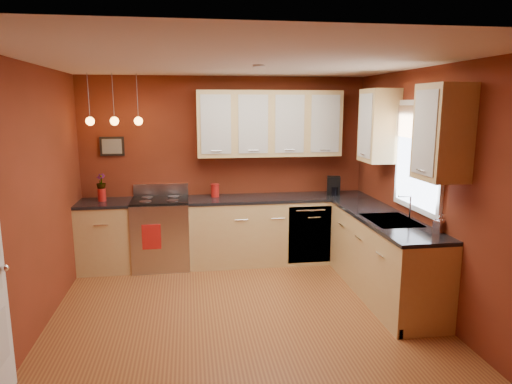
{
  "coord_description": "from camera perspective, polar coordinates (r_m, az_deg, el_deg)",
  "views": [
    {
      "loc": [
        -0.52,
        -4.36,
        2.2
      ],
      "look_at": [
        0.28,
        1.0,
        1.17
      ],
      "focal_mm": 32.0,
      "sensor_mm": 36.0,
      "label": 1
    }
  ],
  "objects": [
    {
      "name": "floor",
      "position": [
        4.92,
        -1.54,
        -15.81
      ],
      "size": [
        4.2,
        4.2,
        0.0
      ],
      "primitive_type": "plane",
      "color": "#965C2B",
      "rests_on": "ground"
    },
    {
      "name": "ceiling",
      "position": [
        4.41,
        -1.71,
        15.98
      ],
      "size": [
        4.0,
        4.2,
        0.02
      ],
      "primitive_type": "cube",
      "color": "silver",
      "rests_on": "wall_back"
    },
    {
      "name": "wall_back",
      "position": [
        6.55,
        -3.81,
        2.86
      ],
      "size": [
        4.0,
        0.02,
        2.6
      ],
      "primitive_type": "cube",
      "color": "maroon",
      "rests_on": "floor"
    },
    {
      "name": "wall_front",
      "position": [
        2.49,
        4.24,
        -10.43
      ],
      "size": [
        4.0,
        0.02,
        2.6
      ],
      "primitive_type": "cube",
      "color": "maroon",
      "rests_on": "floor"
    },
    {
      "name": "wall_left",
      "position": [
        4.7,
        -26.64,
        -1.43
      ],
      "size": [
        0.02,
        4.2,
        2.6
      ],
      "primitive_type": "cube",
      "color": "maroon",
      "rests_on": "floor"
    },
    {
      "name": "wall_right",
      "position": [
        5.12,
        21.2,
        -0.08
      ],
      "size": [
        0.02,
        4.2,
        2.6
      ],
      "primitive_type": "cube",
      "color": "maroon",
      "rests_on": "floor"
    },
    {
      "name": "base_cabinets_back_left",
      "position": [
        6.51,
        -18.2,
        -5.37
      ],
      "size": [
        0.7,
        0.6,
        0.9
      ],
      "primitive_type": "cube",
      "color": "tan",
      "rests_on": "floor"
    },
    {
      "name": "base_cabinets_back_right",
      "position": [
        6.53,
        2.92,
        -4.77
      ],
      "size": [
        2.54,
        0.6,
        0.9
      ],
      "primitive_type": "cube",
      "color": "tan",
      "rests_on": "floor"
    },
    {
      "name": "base_cabinets_right",
      "position": [
        5.58,
        15.62,
        -7.89
      ],
      "size": [
        0.6,
        2.1,
        0.9
      ],
      "primitive_type": "cube",
      "color": "tan",
      "rests_on": "floor"
    },
    {
      "name": "counter_back_left",
      "position": [
        6.4,
        -18.44,
        -1.32
      ],
      "size": [
        0.7,
        0.62,
        0.04
      ],
      "primitive_type": "cube",
      "color": "black",
      "rests_on": "base_cabinets_back_left"
    },
    {
      "name": "counter_back_right",
      "position": [
        6.42,
        2.96,
        -0.73
      ],
      "size": [
        2.54,
        0.62,
        0.04
      ],
      "primitive_type": "cube",
      "color": "black",
      "rests_on": "base_cabinets_back_right"
    },
    {
      "name": "counter_right",
      "position": [
        5.45,
        15.87,
        -3.21
      ],
      "size": [
        0.62,
        2.1,
        0.04
      ],
      "primitive_type": "cube",
      "color": "black",
      "rests_on": "base_cabinets_right"
    },
    {
      "name": "gas_range",
      "position": [
        6.41,
        -11.75,
        -4.99
      ],
      "size": [
        0.76,
        0.64,
        1.11
      ],
      "color": "#B1B1B6",
      "rests_on": "floor"
    },
    {
      "name": "dishwasher_front",
      "position": [
        6.34,
        6.73,
        -5.31
      ],
      "size": [
        0.6,
        0.02,
        0.8
      ],
      "primitive_type": "cube",
      "color": "#B1B1B6",
      "rests_on": "base_cabinets_back_right"
    },
    {
      "name": "sink",
      "position": [
        5.32,
        16.54,
        -3.64
      ],
      "size": [
        0.5,
        0.7,
        0.33
      ],
      "color": "gray",
      "rests_on": "counter_right"
    },
    {
      "name": "window",
      "position": [
        5.31,
        19.67,
        4.64
      ],
      "size": [
        0.06,
        1.02,
        1.22
      ],
      "color": "white",
      "rests_on": "wall_right"
    },
    {
      "name": "upper_cabinets_back",
      "position": [
        6.39,
        1.67,
        8.54
      ],
      "size": [
        2.0,
        0.35,
        0.9
      ],
      "primitive_type": "cube",
      "color": "tan",
      "rests_on": "wall_back"
    },
    {
      "name": "upper_cabinets_right",
      "position": [
        5.25,
        18.26,
        7.52
      ],
      "size": [
        0.35,
        1.95,
        0.9
      ],
      "primitive_type": "cube",
      "color": "tan",
      "rests_on": "wall_right"
    },
    {
      "name": "wall_picture",
      "position": [
        6.55,
        -17.55,
        5.47
      ],
      "size": [
        0.32,
        0.03,
        0.26
      ],
      "primitive_type": "cube",
      "color": "black",
      "rests_on": "wall_back"
    },
    {
      "name": "pendant_lights",
      "position": [
        6.19,
        -17.28,
        8.54
      ],
      "size": [
        0.71,
        0.11,
        0.66
      ],
      "color": "gray",
      "rests_on": "ceiling"
    },
    {
      "name": "red_canister",
      "position": [
        6.39,
        -5.14,
        0.21
      ],
      "size": [
        0.12,
        0.12,
        0.18
      ],
      "color": "#B31713",
      "rests_on": "counter_back_right"
    },
    {
      "name": "red_vase",
      "position": [
        6.42,
        -18.72,
        -0.33
      ],
      "size": [
        0.11,
        0.11,
        0.17
      ],
      "primitive_type": "cylinder",
      "color": "#B31713",
      "rests_on": "counter_back_left"
    },
    {
      "name": "flowers",
      "position": [
        6.39,
        -18.81,
        1.2
      ],
      "size": [
        0.15,
        0.15,
        0.22
      ],
      "primitive_type": "imported",
      "rotation": [
        0.0,
        0.0,
        -0.31
      ],
      "color": "#B31713",
      "rests_on": "red_vase"
    },
    {
      "name": "coffee_maker",
      "position": [
        6.6,
        9.69,
        0.7
      ],
      "size": [
        0.22,
        0.21,
        0.26
      ],
      "rotation": [
        0.0,
        0.0,
        -0.28
      ],
      "color": "black",
      "rests_on": "counter_back_right"
    },
    {
      "name": "soap_pump",
      "position": [
        4.94,
        21.91,
        -3.62
      ],
      "size": [
        0.12,
        0.12,
        0.2
      ],
      "primitive_type": "imported",
      "rotation": [
        0.0,
        0.0,
        0.43
      ],
      "color": "white",
      "rests_on": "counter_right"
    },
    {
      "name": "dish_towel",
      "position": [
        6.09,
        -12.93,
        -5.5
      ],
      "size": [
        0.24,
        0.02,
        0.33
      ],
      "primitive_type": "cube",
      "color": "#B31713",
      "rests_on": "gas_range"
    }
  ]
}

